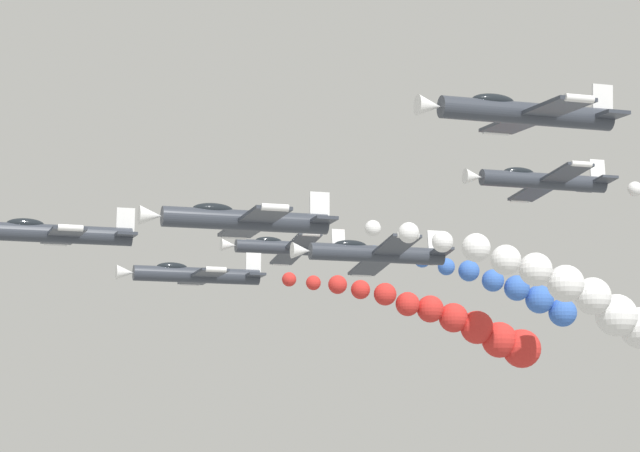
{
  "coord_description": "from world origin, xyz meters",
  "views": [
    {
      "loc": [
        -77.87,
        23.23,
        82.69
      ],
      "look_at": [
        0.0,
        0.0,
        96.56
      ],
      "focal_mm": 72.97,
      "sensor_mm": 36.0,
      "label": 1
    }
  ],
  "objects_px": {
    "airplane_left_inner": "(242,220)",
    "airplane_right_inner": "(194,275)",
    "airplane_right_outer": "(524,113)",
    "airplane_left_outer": "(375,254)",
    "airplane_trailing": "(288,248)",
    "airplane_high_slot": "(541,181)",
    "airplane_lead": "(53,233)"
  },
  "relations": [
    {
      "from": "airplane_trailing",
      "to": "airplane_high_slot",
      "type": "distance_m",
      "value": 25.2
    },
    {
      "from": "airplane_left_inner",
      "to": "airplane_lead",
      "type": "bearing_deg",
      "value": 39.1
    },
    {
      "from": "airplane_left_inner",
      "to": "airplane_right_inner",
      "type": "xyz_separation_m",
      "value": [
        23.56,
        -2.05,
        0.12
      ]
    },
    {
      "from": "airplane_lead",
      "to": "airplane_left_inner",
      "type": "relative_size",
      "value": 1.0
    },
    {
      "from": "airplane_lead",
      "to": "airplane_right_inner",
      "type": "relative_size",
      "value": 1.0
    },
    {
      "from": "airplane_lead",
      "to": "airplane_right_outer",
      "type": "height_order",
      "value": "airplane_right_outer"
    },
    {
      "from": "airplane_right_inner",
      "to": "airplane_trailing",
      "type": "height_order",
      "value": "airplane_trailing"
    },
    {
      "from": "airplane_left_inner",
      "to": "airplane_high_slot",
      "type": "relative_size",
      "value": 1.0
    },
    {
      "from": "airplane_left_outer",
      "to": "airplane_trailing",
      "type": "height_order",
      "value": "airplane_trailing"
    },
    {
      "from": "airplane_left_inner",
      "to": "airplane_left_outer",
      "type": "xyz_separation_m",
      "value": [
        11.86,
        -11.51,
        0.36
      ]
    },
    {
      "from": "airplane_right_inner",
      "to": "airplane_high_slot",
      "type": "bearing_deg",
      "value": -120.46
    },
    {
      "from": "airplane_right_inner",
      "to": "airplane_left_inner",
      "type": "bearing_deg",
      "value": 175.03
    },
    {
      "from": "airplane_left_inner",
      "to": "airplane_right_inner",
      "type": "height_order",
      "value": "airplane_right_inner"
    },
    {
      "from": "airplane_lead",
      "to": "airplane_left_outer",
      "type": "distance_m",
      "value": 20.49
    },
    {
      "from": "airplane_right_inner",
      "to": "airplane_left_outer",
      "type": "distance_m",
      "value": 15.05
    },
    {
      "from": "airplane_right_outer",
      "to": "airplane_left_outer",
      "type": "bearing_deg",
      "value": 0.08
    },
    {
      "from": "airplane_left_inner",
      "to": "airplane_right_outer",
      "type": "bearing_deg",
      "value": -132.03
    },
    {
      "from": "airplane_lead",
      "to": "airplane_left_outer",
      "type": "xyz_separation_m",
      "value": [
        0.84,
        -20.47,
        -0.23
      ]
    },
    {
      "from": "airplane_right_outer",
      "to": "airplane_high_slot",
      "type": "height_order",
      "value": "airplane_high_slot"
    },
    {
      "from": "airplane_left_inner",
      "to": "airplane_high_slot",
      "type": "distance_m",
      "value": 26.3
    },
    {
      "from": "airplane_right_inner",
      "to": "airplane_right_outer",
      "type": "height_order",
      "value": "airplane_right_outer"
    },
    {
      "from": "airplane_left_inner",
      "to": "airplane_left_outer",
      "type": "height_order",
      "value": "airplane_left_outer"
    },
    {
      "from": "airplane_right_inner",
      "to": "airplane_left_outer",
      "type": "relative_size",
      "value": 1.0
    },
    {
      "from": "airplane_lead",
      "to": "airplane_high_slot",
      "type": "xyz_separation_m",
      "value": [
        0.14,
        -32.08,
        5.11
      ]
    },
    {
      "from": "airplane_lead",
      "to": "airplane_right_inner",
      "type": "bearing_deg",
      "value": -41.28
    },
    {
      "from": "airplane_lead",
      "to": "airplane_right_outer",
      "type": "relative_size",
      "value": 1.0
    },
    {
      "from": "airplane_left_outer",
      "to": "airplane_trailing",
      "type": "distance_m",
      "value": 21.96
    },
    {
      "from": "airplane_lead",
      "to": "airplane_right_outer",
      "type": "bearing_deg",
      "value": -136.27
    },
    {
      "from": "airplane_left_inner",
      "to": "airplane_right_inner",
      "type": "relative_size",
      "value": 1.0
    },
    {
      "from": "airplane_right_inner",
      "to": "airplane_high_slot",
      "type": "distance_m",
      "value": 25.08
    },
    {
      "from": "airplane_right_outer",
      "to": "airplane_trailing",
      "type": "height_order",
      "value": "airplane_right_outer"
    },
    {
      "from": "airplane_trailing",
      "to": "airplane_right_outer",
      "type": "bearing_deg",
      "value": 179.9
    }
  ]
}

